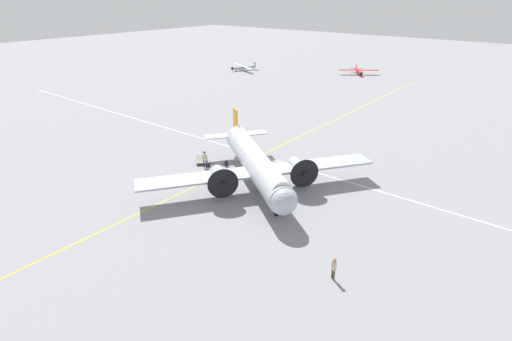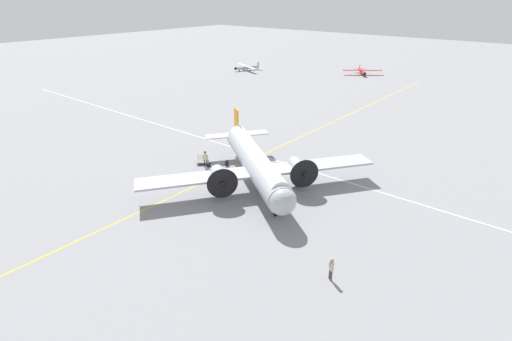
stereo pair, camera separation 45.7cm
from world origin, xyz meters
name	(u,v)px [view 1 (the left image)]	position (x,y,z in m)	size (l,w,h in m)	color
ground_plane	(256,185)	(0.00, 0.00, 0.00)	(300.00, 300.00, 0.00)	gray
apron_line_eastwest	(223,173)	(0.00, -4.52, 0.00)	(120.00, 0.16, 0.01)	gold
apron_line_northsouth	(292,165)	(-6.37, 0.00, 0.00)	(0.16, 120.00, 0.01)	silver
airliner_main	(257,164)	(0.23, 0.32, 2.45)	(20.08, 18.08, 5.56)	#ADB2BC
crew_foreground	(334,266)	(7.92, 12.88, 1.05)	(0.38, 0.50, 1.71)	#473D2D
passenger_boarding	(205,158)	(0.00, -7.14, 1.14)	(0.40, 0.58, 1.82)	navy
suitcase_near_door	(209,165)	(-0.30, -6.91, 0.23)	(0.48, 0.17, 0.49)	#232328
suitcase_upright_spare	(226,163)	(-1.71, -5.57, 0.31)	(0.42, 0.16, 0.66)	#232328
baggage_cart	(202,161)	(-0.62, -8.30, 0.28)	(2.05, 2.04, 0.56)	#6B665B
light_aircraft_distant	(359,71)	(-60.23, -17.55, 0.77)	(6.75, 7.73, 1.78)	#B2231E
light_aircraft_taxiing	(243,67)	(-47.55, -41.85, 0.78)	(6.82, 8.80, 1.80)	#B7BCC6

